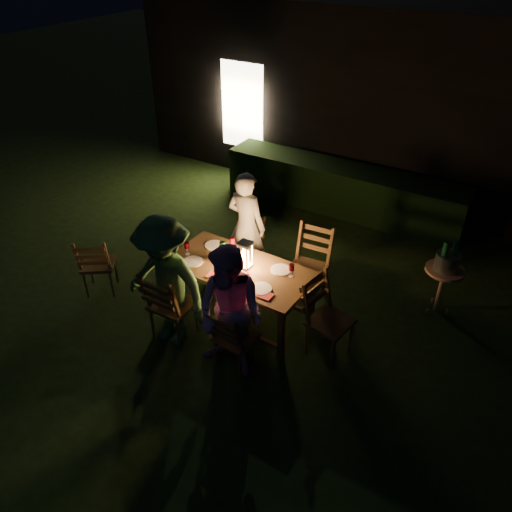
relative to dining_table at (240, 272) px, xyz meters
The scene contains 29 objects.
garden_envelope 5.81m from the dining_table, 85.32° to the left, with size 40.00×40.00×3.20m.
dining_table is the anchor object (origin of this frame).
chair_near_left 0.96m from the dining_table, 122.25° to the right, with size 0.49×0.52×1.07m.
chair_near_right 0.97m from the dining_table, 61.79° to the right, with size 0.44×0.47×0.93m.
chair_far_left 0.97m from the dining_table, 118.25° to the left, with size 0.43×0.46×0.94m.
chair_far_right 1.01m from the dining_table, 52.55° to the left, with size 0.50×0.54×1.07m.
chair_end 1.28m from the dining_table, ahead, with size 0.56×0.53×1.04m.
chair_spare 2.02m from the dining_table, 164.02° to the right, with size 0.60×0.61×0.94m.
person_house_side 0.94m from the dining_table, 116.68° to the left, with size 0.58×0.38×1.58m, color beige.
person_opp_right 0.94m from the dining_table, 63.32° to the right, with size 0.79×0.61×1.62m, color #B079AB.
person_opp_left 0.95m from the dining_table, 120.84° to the right, with size 1.10×0.63×1.70m, color #306130.
lantern 0.24m from the dining_table, 42.92° to the left, with size 0.16×0.16×0.35m.
plate_far_left 0.60m from the dining_table, 156.12° to the left, with size 0.25×0.25×0.01m, color white.
plate_near_left 0.60m from the dining_table, 160.28° to the right, with size 0.25×0.25×0.01m, color white.
plate_far_right 0.51m from the dining_table, 23.97° to the left, with size 0.25×0.25×0.01m, color white.
plate_near_right 0.51m from the dining_table, 28.13° to the right, with size 0.25×0.25×0.01m, color white.
wineglass_a 0.44m from the dining_table, 134.89° to the left, with size 0.06×0.06×0.18m, color #59070F, non-canonical shape.
wineglass_b 0.75m from the dining_table, behind, with size 0.06×0.06×0.18m, color #59070F, non-canonical shape.
wineglass_c 0.44m from the dining_table, 45.11° to the right, with size 0.06×0.06×0.18m, color #59070F, non-canonical shape.
wineglass_d 0.67m from the dining_table, 14.11° to the left, with size 0.06×0.06×0.18m, color #59070F, non-canonical shape.
wineglass_e 0.36m from the dining_table, 110.52° to the right, with size 0.06×0.06×0.18m, color silver, non-canonical shape.
bottle_table 0.33m from the dining_table, behind, with size 0.07×0.07×0.28m, color #0F471E.
napkin_left 0.36m from the dining_table, 117.20° to the right, with size 0.18×0.14×0.01m, color red.
napkin_right 0.63m from the dining_table, 30.69° to the right, with size 0.18×0.14×0.01m, color red.
phone 0.69m from the dining_table, 156.26° to the right, with size 0.14×0.07×0.01m, color black.
side_table 2.57m from the dining_table, 33.22° to the left, with size 0.49×0.49×0.65m.
ice_bucket 2.57m from the dining_table, 33.22° to the left, with size 0.30×0.30×0.22m, color #A5A8AD.
bottle_bucket_a 2.51m from the dining_table, 33.08° to the left, with size 0.07×0.07×0.32m, color #0F471E.
bottle_bucket_b 2.63m from the dining_table, 33.35° to the left, with size 0.07×0.07×0.32m, color #0F471E.
Camera 1 is at (2.24, -3.72, 4.26)m, focal length 35.00 mm.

